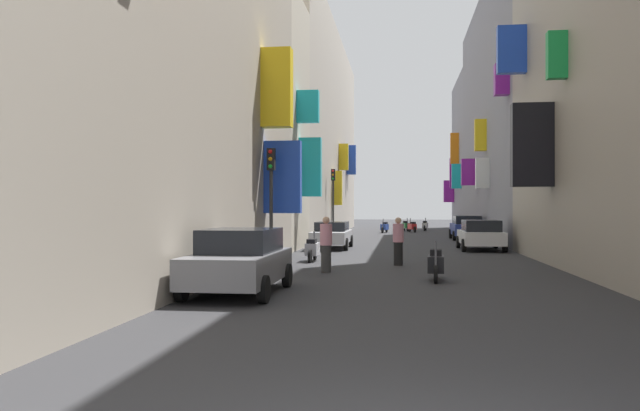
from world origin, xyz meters
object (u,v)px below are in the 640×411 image
object	(u,v)px
parked_car_silver	(332,234)
scooter_black	(436,264)
scooter_red	(412,226)
parked_car_grey	(240,260)
parked_car_white	(481,234)
scooter_green	(406,226)
pedestrian_crossing	(326,244)
traffic_light_far_corner	(333,191)
scooter_blue	(385,227)
pedestrian_near_left	(398,241)
scooter_white	(425,225)
parked_car_blue	(467,227)
scooter_silver	(312,249)
traffic_light_near_corner	(271,186)

from	to	relation	value
parked_car_silver	scooter_black	xyz separation A→B (m)	(4.37, -13.08, -0.25)
scooter_red	parked_car_grey	bearing A→B (deg)	-97.20
parked_car_white	scooter_green	distance (m)	23.90
scooter_red	scooter_green	world-z (taller)	same
pedestrian_crossing	scooter_black	bearing A→B (deg)	-28.40
scooter_red	scooter_green	distance (m)	2.51
parked_car_white	traffic_light_far_corner	bearing A→B (deg)	128.70
scooter_blue	pedestrian_crossing	distance (m)	30.73
pedestrian_near_left	parked_car_white	bearing A→B (deg)	65.30
parked_car_grey	scooter_green	world-z (taller)	parked_car_grey
parked_car_grey	scooter_green	size ratio (longest dim) A/B	2.20
scooter_black	scooter_green	bearing A→B (deg)	90.85
scooter_white	pedestrian_near_left	xyz separation A→B (m)	(-2.18, -32.78, 0.38)
parked_car_white	pedestrian_near_left	world-z (taller)	pedestrian_near_left
scooter_green	parked_car_silver	bearing A→B (deg)	-99.30
parked_car_silver	parked_car_grey	bearing A→B (deg)	-91.35
parked_car_blue	scooter_black	size ratio (longest dim) A/B	2.41
scooter_white	scooter_red	distance (m)	3.40
scooter_black	scooter_white	bearing A→B (deg)	88.27
scooter_white	parked_car_blue	bearing A→B (deg)	-82.18
parked_car_blue	scooter_blue	distance (m)	11.39
scooter_red	scooter_white	bearing A→B (deg)	69.92
parked_car_grey	pedestrian_crossing	xyz separation A→B (m)	(1.46, 5.04, 0.08)
scooter_silver	traffic_light_near_corner	bearing A→B (deg)	-114.64
parked_car_silver	pedestrian_crossing	xyz separation A→B (m)	(1.07, -11.30, 0.16)
scooter_silver	parked_car_silver	bearing A→B (deg)	90.69
parked_car_blue	scooter_green	xyz separation A→B (m)	(-3.68, 13.98, -0.33)
parked_car_silver	traffic_light_far_corner	world-z (taller)	traffic_light_far_corner
parked_car_silver	scooter_white	distance (m)	24.72
traffic_light_far_corner	pedestrian_crossing	bearing A→B (deg)	-84.41
parked_car_white	scooter_red	bearing A→B (deg)	97.65
scooter_blue	parked_car_white	bearing A→B (deg)	-75.59
parked_car_grey	traffic_light_far_corner	distance (m)	26.36
parked_car_grey	scooter_blue	world-z (taller)	parked_car_grey
scooter_white	scooter_black	bearing A→B (deg)	-91.73
parked_car_grey	scooter_black	world-z (taller)	parked_car_grey
scooter_blue	scooter_silver	distance (m)	26.93
parked_car_grey	pedestrian_near_left	distance (m)	8.50
scooter_black	scooter_green	distance (m)	36.46
scooter_silver	traffic_light_far_corner	size ratio (longest dim) A/B	0.40
parked_car_blue	traffic_light_far_corner	bearing A→B (deg)	176.48
scooter_white	traffic_light_near_corner	world-z (taller)	traffic_light_near_corner
scooter_silver	pedestrian_near_left	bearing A→B (deg)	-21.12
parked_car_grey	scooter_white	world-z (taller)	parked_car_grey
parked_car_grey	scooter_red	distance (m)	37.54
parked_car_white	parked_car_silver	bearing A→B (deg)	177.69
scooter_blue	pedestrian_near_left	xyz separation A→B (m)	(1.20, -28.10, 0.38)
scooter_green	pedestrian_near_left	bearing A→B (deg)	-90.92
parked_car_silver	traffic_light_near_corner	xyz separation A→B (m)	(-1.00, -9.81, 2.07)
parked_car_white	scooter_silver	world-z (taller)	parked_car_white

